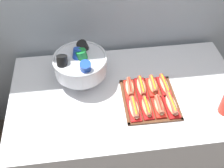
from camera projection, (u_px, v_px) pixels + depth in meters
ground_plane at (124, 151)px, 2.26m from camera, size 10.00×10.00×0.00m
buffet_table at (125, 124)px, 1.97m from camera, size 1.49×0.86×0.74m
serving_tray at (149, 100)px, 1.67m from camera, size 0.34×0.37×0.01m
hot_dog_0 at (134, 108)px, 1.58m from camera, size 0.07×0.17×0.06m
hot_dog_1 at (147, 108)px, 1.59m from camera, size 0.06×0.16×0.06m
hot_dog_2 at (159, 106)px, 1.59m from camera, size 0.06×0.15×0.06m
hot_dog_3 at (171, 105)px, 1.60m from camera, size 0.07×0.18×0.06m
hot_dog_4 at (130, 88)px, 1.69m from camera, size 0.07×0.16×0.06m
hot_dog_5 at (141, 87)px, 1.70m from camera, size 0.07×0.18×0.06m
hot_dog_6 at (153, 86)px, 1.70m from camera, size 0.07×0.16×0.06m
hot_dog_7 at (164, 85)px, 1.71m from camera, size 0.06×0.18×0.06m
punch_bowl at (80, 64)px, 1.69m from camera, size 0.34×0.34×0.26m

